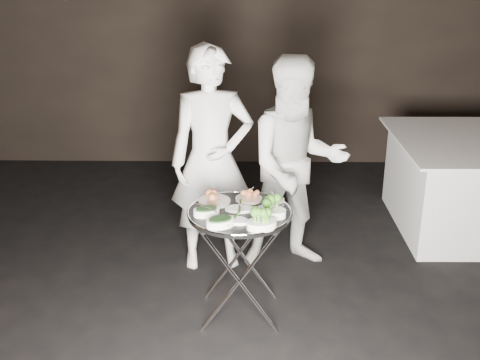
{
  "coord_description": "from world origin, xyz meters",
  "views": [
    {
      "loc": [
        -0.01,
        -3.24,
        2.41
      ],
      "look_at": [
        -0.06,
        0.48,
        0.95
      ],
      "focal_mm": 45.0,
      "sensor_mm": 36.0,
      "label": 1
    }
  ],
  "objects_px": {
    "tray_stand": "(240,260)",
    "waiter_left": "(212,160)",
    "waiter_right": "(296,165)",
    "dining_table": "(475,184)",
    "serving_tray": "(240,213)"
  },
  "relations": [
    {
      "from": "serving_tray",
      "to": "tray_stand",
      "type": "bearing_deg",
      "value": 180.0
    },
    {
      "from": "tray_stand",
      "to": "dining_table",
      "type": "height_order",
      "value": "dining_table"
    },
    {
      "from": "serving_tray",
      "to": "dining_table",
      "type": "relative_size",
      "value": 0.47
    },
    {
      "from": "tray_stand",
      "to": "waiter_right",
      "type": "bearing_deg",
      "value": 60.6
    },
    {
      "from": "serving_tray",
      "to": "waiter_left",
      "type": "relative_size",
      "value": 0.39
    },
    {
      "from": "waiter_right",
      "to": "dining_table",
      "type": "relative_size",
      "value": 1.14
    },
    {
      "from": "tray_stand",
      "to": "waiter_left",
      "type": "bearing_deg",
      "value": 106.7
    },
    {
      "from": "waiter_left",
      "to": "dining_table",
      "type": "height_order",
      "value": "waiter_left"
    },
    {
      "from": "serving_tray",
      "to": "waiter_left",
      "type": "distance_m",
      "value": 0.78
    },
    {
      "from": "waiter_right",
      "to": "dining_table",
      "type": "xyz_separation_m",
      "value": [
        1.66,
        0.68,
        -0.42
      ]
    },
    {
      "from": "waiter_right",
      "to": "waiter_left",
      "type": "bearing_deg",
      "value": 169.59
    },
    {
      "from": "waiter_right",
      "to": "dining_table",
      "type": "bearing_deg",
      "value": 11.5
    },
    {
      "from": "waiter_left",
      "to": "tray_stand",
      "type": "bearing_deg",
      "value": -82.8
    },
    {
      "from": "tray_stand",
      "to": "serving_tray",
      "type": "xyz_separation_m",
      "value": [
        0.0,
        0.0,
        0.34
      ]
    },
    {
      "from": "waiter_left",
      "to": "waiter_right",
      "type": "relative_size",
      "value": 1.05
    }
  ]
}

